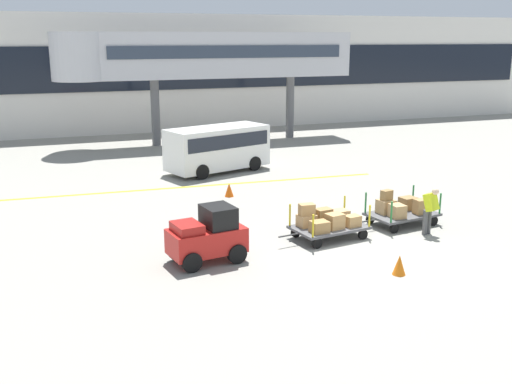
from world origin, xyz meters
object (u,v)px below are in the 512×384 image
at_px(baggage_cart_lead, 327,222).
at_px(baggage_handler, 430,208).
at_px(baggage_tug, 208,236).
at_px(shuttle_van, 218,146).
at_px(baggage_cart_middle, 401,210).
at_px(safety_cone_near, 229,190).
at_px(safety_cone_far, 399,265).

bearing_deg(baggage_cart_lead, baggage_handler, -13.30).
xyz_separation_m(baggage_tug, shuttle_van, (3.61, 11.16, 0.48)).
bearing_deg(baggage_cart_middle, safety_cone_near, 128.05).
distance_m(baggage_cart_middle, safety_cone_near, 6.99).
bearing_deg(safety_cone_near, baggage_cart_lead, -77.39).
height_order(baggage_cart_lead, safety_cone_far, baggage_cart_lead).
height_order(baggage_tug, safety_cone_near, baggage_tug).
bearing_deg(baggage_handler, safety_cone_near, 124.21).
bearing_deg(safety_cone_near, safety_cone_far, -79.07).
distance_m(baggage_handler, safety_cone_near, 8.14).
height_order(baggage_cart_middle, safety_cone_near, baggage_cart_middle).
bearing_deg(safety_cone_near, baggage_cart_middle, -51.95).
height_order(baggage_handler, safety_cone_near, baggage_handler).
relative_size(baggage_tug, safety_cone_far, 4.08).
xyz_separation_m(shuttle_van, safety_cone_far, (0.90, -13.85, -0.96)).
relative_size(baggage_handler, safety_cone_far, 2.84).
height_order(baggage_cart_middle, safety_cone_far, baggage_cart_middle).
relative_size(baggage_tug, baggage_cart_middle, 0.73).
distance_m(baggage_cart_middle, safety_cone_far, 4.55).
bearing_deg(safety_cone_far, baggage_cart_middle, 56.50).
bearing_deg(baggage_handler, baggage_cart_middle, 102.17).
relative_size(baggage_handler, safety_cone_near, 2.84).
relative_size(baggage_tug, safety_cone_near, 4.08).
height_order(baggage_handler, shuttle_van, shuttle_van).
distance_m(baggage_handler, safety_cone_far, 3.83).
relative_size(baggage_cart_lead, baggage_handler, 1.97).
relative_size(baggage_cart_middle, baggage_handler, 1.97).
bearing_deg(shuttle_van, baggage_cart_lead, -87.60).
bearing_deg(baggage_handler, shuttle_van, 108.05).
height_order(baggage_tug, safety_cone_far, baggage_tug).
bearing_deg(shuttle_van, safety_cone_far, -86.27).
xyz_separation_m(baggage_cart_middle, safety_cone_near, (-4.30, 5.50, -0.25)).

